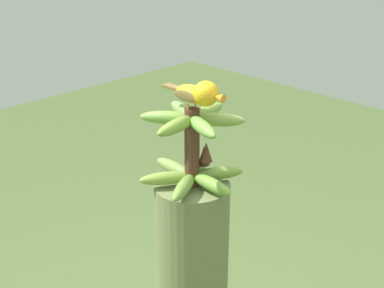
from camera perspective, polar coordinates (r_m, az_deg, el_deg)
name	(u,v)px	position (r m, az deg, el deg)	size (l,w,h in m)	color
banana_bunch	(193,148)	(1.56, 0.06, -0.42)	(0.29, 0.31, 0.23)	#4C2D1E
perched_bird	(200,94)	(1.49, 0.78, 5.16)	(0.07, 0.22, 0.09)	#C68933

